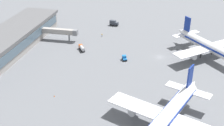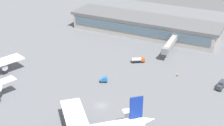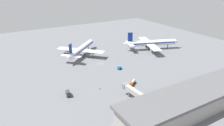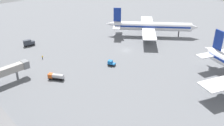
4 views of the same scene
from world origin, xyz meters
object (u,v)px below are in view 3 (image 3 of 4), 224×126
Objects in this scene: airplane_at_gate at (151,43)px; safety_cone_near_gate at (178,68)px; catering_truck at (68,93)px; baggage_tug at (119,68)px; ground_crew_worker at (100,88)px; airplane_taxiing at (81,49)px; fuel_truck at (133,82)px.

safety_cone_near_gate is (-11.51, -45.37, -5.83)m from airplane_at_gate.
catering_truck is 1.58× the size of baggage_tug.
airplane_taxiing is at bearing -95.82° from ground_crew_worker.
airplane_at_gate is 89.21× the size of safety_cone_near_gate.
fuel_truck is (-55.80, -48.93, -4.75)m from airplane_at_gate.
airplane_at_gate is 88.55m from ground_crew_worker.
fuel_truck is at bearing -175.41° from safety_cone_near_gate.
baggage_tug is at bearing -137.02° from ground_crew_worker.
ground_crew_worker is at bearing -87.16° from catering_truck.
baggage_tug is (45.58, 16.72, -0.54)m from catering_truck.
fuel_truck reaches higher than safety_cone_near_gate.
airplane_taxiing is 69.97× the size of safety_cone_near_gate.
airplane_taxiing is 6.67× the size of fuel_truck.
catering_truck is 3.50× the size of ground_crew_worker.
fuel_truck is (7.02, -66.09, -4.40)m from airplane_taxiing.
fuel_truck is at bearing -126.93° from airplane_taxiing.
catering_truck is at bearing -0.16° from ground_crew_worker.
baggage_tug is 2.22× the size of ground_crew_worker.
airplane_taxiing is at bearing -117.81° from fuel_truck.
safety_cone_near_gate is (84.37, -4.07, -1.40)m from catering_truck.
baggage_tug is (-50.31, -24.58, -4.98)m from airplane_at_gate.
fuel_truck is (-5.49, -24.35, 0.23)m from baggage_tug.
catering_truck reaches higher than safety_cone_near_gate.
catering_truck is (-95.89, -41.30, -4.44)m from airplane_at_gate.
airplane_taxiing reaches higher than ground_crew_worker.
catering_truck is 84.48m from safety_cone_near_gate.
catering_truck reaches higher than ground_crew_worker.
ground_crew_worker is (-26.50, -19.16, -0.31)m from baggage_tug.
airplane_at_gate is at bearing 75.76° from safety_cone_near_gate.
safety_cone_near_gate is (44.29, 3.56, -1.09)m from fuel_truck.
fuel_truck is at bearing -118.85° from airplane_at_gate.
airplane_at_gate is 32.05× the size of ground_crew_worker.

